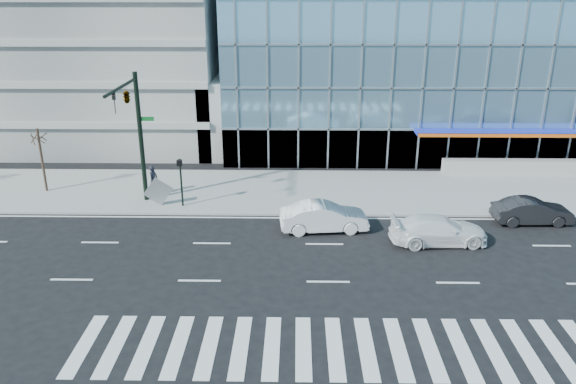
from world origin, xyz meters
name	(u,v)px	position (x,y,z in m)	size (l,w,h in m)	color
ground	(324,244)	(0.00, 0.00, 0.00)	(160.00, 160.00, 0.00)	black
sidewalk	(319,190)	(0.00, 8.00, 0.07)	(120.00, 8.00, 0.15)	gray
theatre_building	(467,47)	(14.00, 26.00, 7.50)	(42.00, 26.00, 15.00)	#76AAC5
parking_garage	(94,18)	(-20.00, 26.00, 10.00)	(24.00, 24.00, 20.00)	gray
ramp_block	(242,114)	(-6.00, 18.00, 3.00)	(6.00, 8.00, 6.00)	gray
traffic_signal	(131,111)	(-11.00, 4.57, 6.16)	(1.14, 5.74, 8.00)	black
ped_signal_post	(181,175)	(-8.50, 4.94, 2.14)	(0.30, 0.33, 3.00)	black
street_tree_near	(38,137)	(-18.00, 7.50, 3.78)	(1.10, 1.10, 4.23)	#332319
white_suv	(438,230)	(6.04, 0.27, 0.75)	(2.09, 5.15, 1.50)	white
white_sedan	(324,217)	(0.04, 1.80, 0.80)	(1.70, 4.86, 1.60)	white
dark_sedan	(532,211)	(12.04, 3.00, 0.73)	(1.54, 4.43, 1.46)	black
pedestrian	(153,180)	(-10.70, 6.89, 1.12)	(0.71, 0.46, 1.94)	black
tilted_panel	(158,191)	(-9.95, 5.00, 1.06)	(1.30, 0.06, 1.30)	gray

